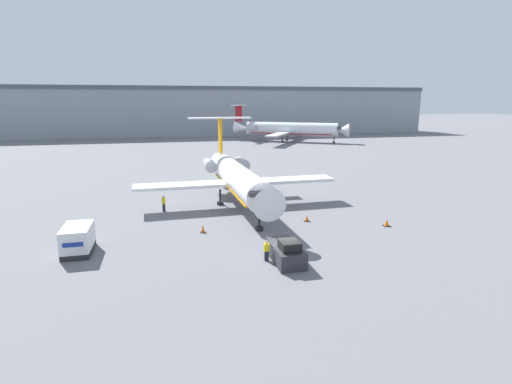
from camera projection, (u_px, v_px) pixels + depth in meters
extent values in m
plane|color=slate|center=(282.00, 259.00, 31.57)|extent=(600.00, 600.00, 0.00)
cube|color=#8C939E|center=(186.00, 113.00, 143.65)|extent=(180.00, 16.00, 15.95)
cube|color=#4C515B|center=(185.00, 88.00, 141.73)|extent=(180.00, 16.80, 1.20)
cylinder|color=white|center=(239.00, 179.00, 46.34)|extent=(3.58, 20.12, 3.04)
cone|color=white|center=(266.00, 202.00, 35.75)|extent=(3.11, 2.51, 3.04)
cube|color=black|center=(263.00, 194.00, 36.55)|extent=(2.60, 0.77, 0.44)
cone|color=white|center=(222.00, 164.00, 57.36)|extent=(2.83, 3.42, 2.74)
cube|color=orange|center=(239.00, 187.00, 46.56)|extent=(3.22, 18.11, 0.20)
cube|color=white|center=(291.00, 180.00, 49.11)|extent=(10.51, 3.20, 0.36)
cube|color=white|center=(180.00, 186.00, 45.77)|extent=(10.51, 3.20, 0.36)
cylinder|color=#ADADB7|center=(242.00, 164.00, 54.74)|extent=(1.66, 3.54, 1.56)
cylinder|color=#ADADB7|center=(209.00, 165.00, 53.64)|extent=(1.66, 3.54, 1.56)
cube|color=orange|center=(220.00, 135.00, 57.11)|extent=(0.30, 2.21, 4.91)
cube|color=white|center=(220.00, 118.00, 56.55)|extent=(8.89, 2.04, 0.20)
cylinder|color=black|center=(259.00, 221.00, 38.39)|extent=(0.24, 0.24, 1.90)
cylinder|color=black|center=(259.00, 228.00, 38.56)|extent=(0.80, 0.80, 0.40)
cylinder|color=black|center=(220.00, 197.00, 47.91)|extent=(0.24, 0.24, 1.90)
cylinder|color=black|center=(220.00, 203.00, 48.08)|extent=(0.80, 0.80, 0.40)
cylinder|color=black|center=(252.00, 195.00, 48.90)|extent=(0.24, 0.24, 1.90)
cylinder|color=black|center=(252.00, 201.00, 49.06)|extent=(0.80, 0.80, 0.40)
cube|color=#2D2D33|center=(285.00, 253.00, 31.18)|extent=(2.06, 4.60, 1.29)
cube|color=black|center=(290.00, 245.00, 30.00)|extent=(1.44, 1.66, 0.70)
cube|color=black|center=(277.00, 246.00, 33.32)|extent=(1.86, 0.30, 0.78)
cube|color=#232326|center=(79.00, 250.00, 32.93)|extent=(2.17, 3.74, 0.45)
cube|color=silver|center=(78.00, 237.00, 32.67)|extent=(2.17, 3.74, 1.83)
cube|color=navy|center=(73.00, 245.00, 30.88)|extent=(1.52, 0.04, 0.36)
cube|color=#232838|center=(267.00, 256.00, 31.26)|extent=(0.32, 0.20, 0.79)
cube|color=yellow|center=(267.00, 247.00, 31.10)|extent=(0.40, 0.24, 0.63)
sphere|color=tan|center=(267.00, 242.00, 31.01)|extent=(0.23, 0.23, 0.23)
cube|color=#232838|center=(164.00, 208.00, 45.10)|extent=(0.32, 0.20, 0.88)
cube|color=yellow|center=(164.00, 201.00, 44.93)|extent=(0.40, 0.24, 0.69)
sphere|color=tan|center=(163.00, 197.00, 44.82)|extent=(0.26, 0.26, 0.26)
cube|color=black|center=(203.00, 232.00, 38.01)|extent=(0.51, 0.51, 0.04)
cone|color=orange|center=(203.00, 228.00, 37.92)|extent=(0.36, 0.36, 0.75)
cube|color=black|center=(307.00, 221.00, 41.58)|extent=(0.56, 0.56, 0.04)
cone|color=orange|center=(307.00, 218.00, 41.51)|extent=(0.40, 0.40, 0.61)
cube|color=black|center=(387.00, 226.00, 39.96)|extent=(0.67, 0.67, 0.04)
cone|color=orange|center=(387.00, 222.00, 39.88)|extent=(0.48, 0.48, 0.68)
cylinder|color=silver|center=(291.00, 129.00, 121.25)|extent=(25.89, 18.33, 4.00)
cone|color=silver|center=(343.00, 130.00, 116.29)|extent=(4.84, 5.09, 4.00)
cube|color=black|center=(339.00, 128.00, 116.54)|extent=(2.40, 3.25, 0.44)
cone|color=silver|center=(241.00, 128.00, 126.39)|extent=(5.64, 5.39, 3.60)
cube|color=maroon|center=(291.00, 133.00, 121.54)|extent=(23.30, 16.50, 0.20)
cube|color=silver|center=(294.00, 130.00, 130.63)|extent=(10.68, 14.37, 0.36)
cube|color=silver|center=(278.00, 134.00, 113.15)|extent=(10.68, 14.37, 0.36)
cylinder|color=#ADADB7|center=(258.00, 126.00, 127.54)|extent=(3.60, 3.29, 2.00)
cylinder|color=#ADADB7|center=(251.00, 127.00, 122.20)|extent=(3.60, 3.29, 2.00)
cube|color=maroon|center=(239.00, 113.00, 125.66)|extent=(1.99, 1.37, 5.00)
cube|color=silver|center=(239.00, 105.00, 125.10)|extent=(6.32, 8.58, 0.20)
cylinder|color=black|center=(334.00, 140.00, 117.77)|extent=(0.24, 0.24, 1.82)
cylinder|color=black|center=(334.00, 142.00, 117.93)|extent=(0.80, 0.80, 0.40)
cylinder|color=black|center=(282.00, 139.00, 120.14)|extent=(0.24, 0.24, 1.82)
cylinder|color=black|center=(282.00, 142.00, 120.30)|extent=(0.80, 0.80, 0.40)
cylinder|color=black|center=(287.00, 138.00, 124.93)|extent=(0.24, 0.24, 1.82)
cylinder|color=black|center=(287.00, 140.00, 125.09)|extent=(0.80, 0.80, 0.40)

